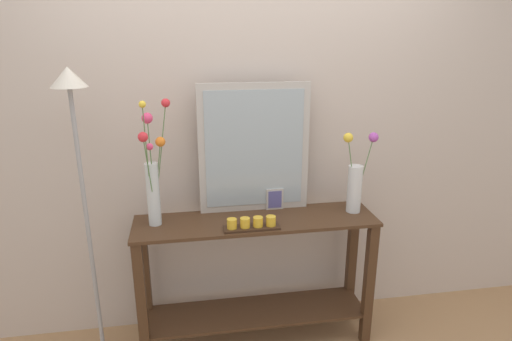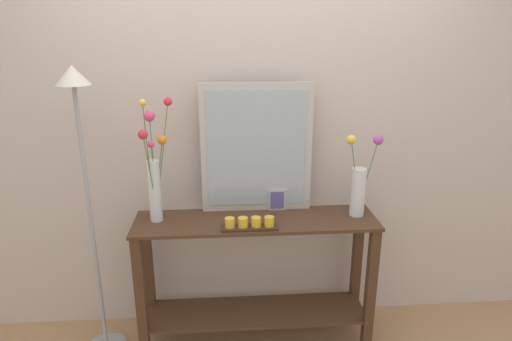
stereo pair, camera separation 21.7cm
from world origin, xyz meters
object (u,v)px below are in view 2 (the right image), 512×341
Objects in this scene: mirror_leaning at (257,149)px; picture_frame_small at (277,200)px; vase_right at (359,185)px; floor_lamp at (85,171)px; tall_vase_left at (154,173)px; candle_tray at (250,224)px; console_table at (256,269)px.

picture_frame_small is at bearing -8.19° from mirror_leaning.
vase_right is 0.29× the size of floor_lamp.
vase_right is 0.50m from picture_frame_small.
tall_vase_left is 5.43× the size of picture_frame_small.
floor_lamp is (-1.56, -0.05, 0.14)m from vase_right.
vase_right is at bearing -0.30° from tall_vase_left.
floor_lamp is at bearing 174.36° from candle_tray.
vase_right is at bearing -12.06° from mirror_leaning.
floor_lamp is at bearing -170.63° from tall_vase_left.
vase_right is 0.70m from candle_tray.
tall_vase_left is at bearing 9.37° from floor_lamp.
console_table is 0.45m from picture_frame_small.
floor_lamp is at bearing -169.22° from mirror_leaning.
picture_frame_small is (-0.47, 0.11, -0.13)m from vase_right.
tall_vase_left reaches higher than picture_frame_small.
tall_vase_left is at bearing 177.04° from console_table.
floor_lamp is (-0.96, -0.18, -0.06)m from mirror_leaning.
tall_vase_left is (-0.59, -0.12, -0.10)m from mirror_leaning.
candle_tray is (-0.06, -0.27, -0.36)m from mirror_leaning.
tall_vase_left is 0.37m from floor_lamp.
picture_frame_small reaches higher than console_table.
console_table is at bearing -2.96° from tall_vase_left.
mirror_leaning is at bearing 10.78° from floor_lamp.
picture_frame_small is at bearing 43.55° from console_table.
tall_vase_left is 2.29× the size of candle_tray.
floor_lamp reaches higher than candle_tray.
mirror_leaning reaches higher than vase_right.
floor_lamp is at bearing -178.16° from console_table.
mirror_leaning is 1.57× the size of vase_right.
mirror_leaning is at bearing 11.64° from tall_vase_left.
tall_vase_left is 0.76m from picture_frame_small.
floor_lamp reaches higher than vase_right.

